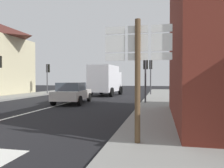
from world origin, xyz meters
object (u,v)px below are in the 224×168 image
(sedan_far, at_px, (72,93))
(traffic_light_near_right, at_px, (146,68))
(traffic_light_far_right, at_px, (151,69))
(delivery_truck, at_px, (105,80))
(traffic_light_far_left, at_px, (48,72))
(route_sign_post, at_px, (138,68))

(sedan_far, height_order, traffic_light_near_right, traffic_light_near_right)
(traffic_light_far_right, bearing_deg, sedan_far, -120.61)
(traffic_light_near_right, relative_size, traffic_light_far_right, 0.90)
(delivery_truck, distance_m, traffic_light_far_left, 6.53)
(sedan_far, bearing_deg, traffic_light_near_right, 6.16)
(delivery_truck, xyz_separation_m, traffic_light_far_left, (-6.48, 0.04, 0.81))
(sedan_far, distance_m, traffic_light_far_right, 10.10)
(traffic_light_near_right, distance_m, traffic_light_far_left, 13.15)
(route_sign_post, bearing_deg, traffic_light_near_right, 92.60)
(route_sign_post, distance_m, traffic_light_far_left, 20.39)
(route_sign_post, height_order, traffic_light_near_right, traffic_light_near_right)
(traffic_light_near_right, bearing_deg, traffic_light_far_left, 147.15)
(sedan_far, relative_size, route_sign_post, 1.36)
(sedan_far, distance_m, traffic_light_near_right, 5.35)
(sedan_far, distance_m, route_sign_post, 10.75)
(route_sign_post, height_order, traffic_light_far_right, traffic_light_far_right)
(sedan_far, relative_size, traffic_light_far_left, 1.31)
(traffic_light_far_right, xyz_separation_m, traffic_light_far_left, (-11.04, -0.86, -0.23))
(route_sign_post, height_order, traffic_light_far_left, traffic_light_far_left)
(delivery_truck, distance_m, route_sign_post, 17.53)
(delivery_truck, bearing_deg, sedan_far, -93.65)
(delivery_truck, height_order, traffic_light_far_left, traffic_light_far_left)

